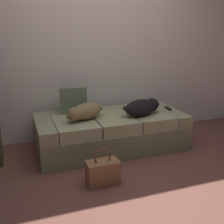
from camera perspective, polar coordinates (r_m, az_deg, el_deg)
name	(u,v)px	position (r m, az deg, el deg)	size (l,w,h in m)	color
ground_plane	(147,187)	(2.82, 7.16, -15.16)	(10.00, 10.00, 0.00)	brown
back_wall	(96,37)	(3.93, -3.36, 15.28)	(6.40, 0.10, 2.80)	silver
couch	(111,131)	(3.58, -0.28, -4.02)	(1.87, 0.89, 0.45)	#7D7955
dog_tan	(85,111)	(3.31, -5.67, 0.11)	(0.54, 0.43, 0.20)	olive
dog_dark	(142,107)	(3.50, 6.29, 1.01)	(0.58, 0.37, 0.20)	black
tv_remote	(168,108)	(3.84, 11.52, 0.73)	(0.04, 0.15, 0.02)	black
throw_pillow	(73,100)	(3.58, -8.01, 2.43)	(0.34, 0.12, 0.34)	#677259
handbag	(103,172)	(2.80, -1.94, -12.26)	(0.32, 0.18, 0.38)	#905F3B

